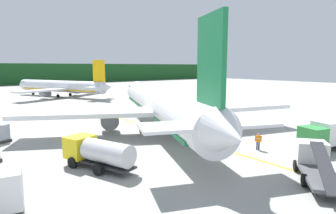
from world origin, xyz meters
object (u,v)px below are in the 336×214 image
object	(u,v)px
service_truck_fuel	(327,134)
crew_marshaller	(215,123)
service_truck_catering	(98,151)
service_truck_pushback	(315,162)
airliner_foreground	(160,104)
airliner_mid_apron	(62,87)
cargo_container_far	(209,134)
crew_loader_left	(258,140)
cargo_container_mid	(0,133)

from	to	relation	value
service_truck_fuel	crew_marshaller	size ratio (longest dim) A/B	3.71
service_truck_catering	service_truck_pushback	size ratio (longest dim) A/B	1.02
airliner_foreground	service_truck_pushback	world-z (taller)	airliner_foreground
airliner_mid_apron	airliner_foreground	bearing A→B (deg)	-93.40
service_truck_pushback	cargo_container_far	xyz separation A→B (m)	(0.62, 11.38, -0.19)
service_truck_catering	cargo_container_far	distance (m)	12.58
airliner_mid_apron	service_truck_catering	xyz separation A→B (m)	(-15.06, -57.08, -1.38)
airliner_mid_apron	service_truck_catering	size ratio (longest dim) A/B	4.79
airliner_mid_apron	crew_loader_left	xyz separation A→B (m)	(-0.45, -62.04, -1.81)
airliner_mid_apron	crew_marshaller	world-z (taller)	airliner_mid_apron
airliner_mid_apron	crew_loader_left	bearing A→B (deg)	-90.42
service_truck_catering	cargo_container_far	world-z (taller)	service_truck_catering
airliner_mid_apron	cargo_container_far	size ratio (longest dim) A/B	14.45
airliner_foreground	crew_loader_left	size ratio (longest dim) A/B	23.97
cargo_container_mid	crew_loader_left	size ratio (longest dim) A/B	1.30
airliner_mid_apron	crew_loader_left	world-z (taller)	airliner_mid_apron
cargo_container_mid	cargo_container_far	size ratio (longest dim) A/B	0.97
service_truck_pushback	airliner_foreground	bearing A→B (deg)	89.40
cargo_container_far	crew_loader_left	distance (m)	5.15
service_truck_pushback	cargo_container_mid	xyz separation A→B (m)	(-17.09, 25.54, -0.17)
service_truck_fuel	service_truck_catering	bearing A→B (deg)	156.02
airliner_foreground	service_truck_catering	size ratio (longest dim) A/B	5.93
airliner_foreground	crew_marshaller	world-z (taller)	airliner_foreground
service_truck_pushback	crew_loader_left	world-z (taller)	service_truck_pushback
airliner_mid_apron	service_truck_fuel	world-z (taller)	airliner_mid_apron
service_truck_fuel	service_truck_catering	size ratio (longest dim) A/B	0.92
service_truck_fuel	crew_loader_left	size ratio (longest dim) A/B	3.70
service_truck_pushback	airliner_mid_apron	bearing A→B (deg)	87.41
cargo_container_far	crew_marshaller	distance (m)	6.39
service_truck_catering	crew_loader_left	world-z (taller)	service_truck_catering
crew_marshaller	cargo_container_far	bearing A→B (deg)	-143.36
airliner_mid_apron	cargo_container_mid	xyz separation A→B (m)	(-20.20, -43.16, -1.79)
service_truck_catering	crew_marshaller	bearing A→B (deg)	11.44
cargo_container_mid	cargo_container_far	world-z (taller)	cargo_container_mid
service_truck_catering	cargo_container_far	xyz separation A→B (m)	(12.57, -0.23, -0.42)
service_truck_catering	cargo_container_far	size ratio (longest dim) A/B	3.01
airliner_mid_apron	cargo_container_far	bearing A→B (deg)	-92.48
airliner_foreground	crew_marshaller	xyz separation A→B (m)	(5.55, -4.58, -2.42)
airliner_mid_apron	service_truck_fuel	xyz separation A→B (m)	(5.19, -66.09, -1.23)
crew_marshaller	cargo_container_mid	bearing A→B (deg)	155.64
airliner_foreground	service_truck_fuel	world-z (taller)	airliner_foreground
cargo_container_mid	cargo_container_far	distance (m)	22.67
airliner_mid_apron	service_truck_catering	world-z (taller)	airliner_mid_apron
service_truck_catering	crew_loader_left	distance (m)	15.43
cargo_container_far	crew_marshaller	xyz separation A→B (m)	(5.13, 3.81, -0.00)
service_truck_pushback	crew_loader_left	distance (m)	7.17
airliner_foreground	airliner_mid_apron	distance (m)	49.01
airliner_foreground	service_truck_catering	distance (m)	14.78
service_truck_fuel	cargo_container_far	world-z (taller)	service_truck_fuel
airliner_foreground	cargo_container_far	size ratio (longest dim) A/B	17.87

